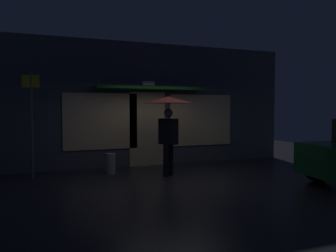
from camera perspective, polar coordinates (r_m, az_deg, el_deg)
name	(u,v)px	position (r m, az deg, el deg)	size (l,w,h in m)	color
ground_plane	(175,180)	(8.39, 1.24, -8.87)	(18.00, 18.00, 0.00)	#26262B
building_facade	(146,105)	(10.41, -3.70, 3.51)	(9.30, 1.00, 3.66)	#4C4C56
person_with_umbrella	(168,112)	(8.70, 0.06, 2.38)	(1.28, 1.28, 2.02)	black
street_sign_post	(31,118)	(8.99, -21.71, 1.21)	(0.40, 0.07, 2.62)	#595B60
sidewalk_bollard	(111,164)	(9.16, -9.50, -6.20)	(0.26, 0.26, 0.54)	#9E998E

